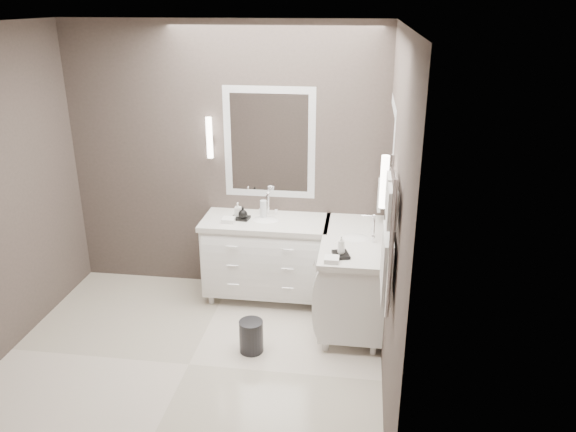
# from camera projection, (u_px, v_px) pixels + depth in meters

# --- Properties ---
(floor) EXTENTS (3.20, 3.00, 0.01)m
(floor) POSITION_uv_depth(u_px,v_px,m) (189.00, 365.00, 4.70)
(floor) COLOR silver
(floor) RESTS_ON ground
(ceiling) EXTENTS (3.20, 3.00, 0.01)m
(ceiling) POSITION_uv_depth(u_px,v_px,m) (163.00, 24.00, 3.73)
(ceiling) COLOR white
(ceiling) RESTS_ON wall_back
(wall_back) EXTENTS (3.20, 0.01, 2.70)m
(wall_back) POSITION_uv_depth(u_px,v_px,m) (225.00, 161.00, 5.60)
(wall_back) COLOR #483E3A
(wall_back) RESTS_ON floor
(wall_front) EXTENTS (3.20, 0.01, 2.70)m
(wall_front) POSITION_uv_depth(u_px,v_px,m) (82.00, 320.00, 2.82)
(wall_front) COLOR #483E3A
(wall_front) RESTS_ON floor
(wall_right) EXTENTS (0.01, 3.00, 2.70)m
(wall_right) POSITION_uv_depth(u_px,v_px,m) (394.00, 225.00, 4.01)
(wall_right) COLOR #483E3A
(wall_right) RESTS_ON floor
(vanity_back) EXTENTS (1.24, 0.59, 0.97)m
(vanity_back) POSITION_uv_depth(u_px,v_px,m) (266.00, 254.00, 5.60)
(vanity_back) COLOR white
(vanity_back) RESTS_ON floor
(vanity_right) EXTENTS (0.59, 1.24, 0.97)m
(vanity_right) POSITION_uv_depth(u_px,v_px,m) (353.00, 274.00, 5.19)
(vanity_right) COLOR white
(vanity_right) RESTS_ON floor
(mirror_back) EXTENTS (0.90, 0.02, 1.10)m
(mirror_back) POSITION_uv_depth(u_px,v_px,m) (269.00, 143.00, 5.46)
(mirror_back) COLOR white
(mirror_back) RESTS_ON wall_back
(mirror_right) EXTENTS (0.02, 0.90, 1.10)m
(mirror_right) POSITION_uv_depth(u_px,v_px,m) (390.00, 167.00, 4.68)
(mirror_right) COLOR white
(mirror_right) RESTS_ON wall_right
(sconce_back) EXTENTS (0.06, 0.06, 0.40)m
(sconce_back) POSITION_uv_depth(u_px,v_px,m) (209.00, 138.00, 5.46)
(sconce_back) COLOR white
(sconce_back) RESTS_ON wall_back
(sconce_right) EXTENTS (0.06, 0.06, 0.40)m
(sconce_right) POSITION_uv_depth(u_px,v_px,m) (384.00, 183.00, 4.14)
(sconce_right) COLOR white
(sconce_right) RESTS_ON wall_right
(towel_bar_corner) EXTENTS (0.03, 0.22, 0.30)m
(towel_bar_corner) POSITION_uv_depth(u_px,v_px,m) (379.00, 194.00, 5.36)
(towel_bar_corner) COLOR white
(towel_bar_corner) RESTS_ON wall_right
(towel_ladder) EXTENTS (0.06, 0.58, 0.90)m
(towel_ladder) POSITION_uv_depth(u_px,v_px,m) (388.00, 241.00, 3.63)
(towel_ladder) COLOR white
(towel_ladder) RESTS_ON wall_right
(waste_bin) EXTENTS (0.24, 0.24, 0.29)m
(waste_bin) POSITION_uv_depth(u_px,v_px,m) (251.00, 336.00, 4.83)
(waste_bin) COLOR black
(waste_bin) RESTS_ON floor
(amenity_tray_back) EXTENTS (0.18, 0.15, 0.03)m
(amenity_tray_back) POSITION_uv_depth(u_px,v_px,m) (241.00, 218.00, 5.48)
(amenity_tray_back) COLOR black
(amenity_tray_back) RESTS_ON vanity_back
(amenity_tray_right) EXTENTS (0.17, 0.20, 0.03)m
(amenity_tray_right) POSITION_uv_depth(u_px,v_px,m) (341.00, 255.00, 4.69)
(amenity_tray_right) COLOR black
(amenity_tray_right) RESTS_ON vanity_right
(water_bottle) EXTENTS (0.07, 0.07, 0.19)m
(water_bottle) POSITION_uv_depth(u_px,v_px,m) (263.00, 210.00, 5.47)
(water_bottle) COLOR silver
(water_bottle) RESTS_ON vanity_back
(soap_bottle_a) EXTENTS (0.06, 0.06, 0.13)m
(soap_bottle_a) POSITION_uv_depth(u_px,v_px,m) (238.00, 209.00, 5.48)
(soap_bottle_a) COLOR white
(soap_bottle_a) RESTS_ON amenity_tray_back
(soap_bottle_b) EXTENTS (0.10, 0.10, 0.11)m
(soap_bottle_b) POSITION_uv_depth(u_px,v_px,m) (243.00, 212.00, 5.43)
(soap_bottle_b) COLOR black
(soap_bottle_b) RESTS_ON amenity_tray_back
(soap_bottle_c) EXTENTS (0.08, 0.08, 0.16)m
(soap_bottle_c) POSITION_uv_depth(u_px,v_px,m) (341.00, 245.00, 4.66)
(soap_bottle_c) COLOR white
(soap_bottle_c) RESTS_ON amenity_tray_right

